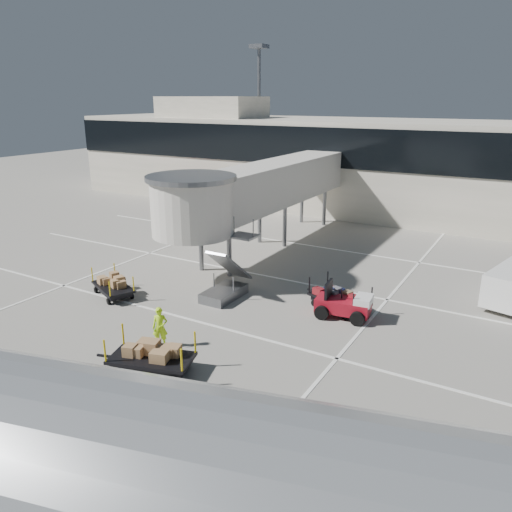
% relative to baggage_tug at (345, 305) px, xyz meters
% --- Properties ---
extents(ground, '(140.00, 140.00, 0.00)m').
position_rel_baggage_tug_xyz_m(ground, '(-4.82, -5.91, -0.61)').
color(ground, gray).
rests_on(ground, ground).
extents(lane_markings, '(40.00, 30.00, 0.02)m').
position_rel_baggage_tug_xyz_m(lane_markings, '(-5.49, 3.42, -0.60)').
color(lane_markings, white).
rests_on(lane_markings, ground).
extents(terminal, '(64.00, 12.11, 15.20)m').
position_rel_baggage_tug_xyz_m(terminal, '(-5.17, 24.03, 3.50)').
color(terminal, beige).
rests_on(terminal, ground).
extents(jet_bridge, '(5.70, 20.40, 6.03)m').
position_rel_baggage_tug_xyz_m(jet_bridge, '(-8.79, 6.35, 3.67)').
color(jet_bridge, silver).
rests_on(jet_bridge, ground).
extents(baggage_tug, '(2.69, 1.89, 1.67)m').
position_rel_baggage_tug_xyz_m(baggage_tug, '(0.00, 0.00, 0.00)').
color(baggage_tug, maroon).
rests_on(baggage_tug, ground).
extents(suitcase_cart, '(3.67, 2.41, 1.42)m').
position_rel_baggage_tug_xyz_m(suitcase_cart, '(-0.54, 0.74, -0.10)').
color(suitcase_cart, black).
rests_on(suitcase_cart, ground).
extents(box_cart_near, '(3.91, 2.40, 1.50)m').
position_rel_baggage_tug_xyz_m(box_cart_near, '(-4.50, -8.41, 0.01)').
color(box_cart_near, black).
rests_on(box_cart_near, ground).
extents(box_cart_far, '(3.37, 2.36, 1.32)m').
position_rel_baggage_tug_xyz_m(box_cart_far, '(-11.47, -3.56, -0.07)').
color(box_cart_far, black).
rests_on(box_cart_far, ground).
extents(ground_worker, '(0.75, 0.69, 1.74)m').
position_rel_baggage_tug_xyz_m(ground_worker, '(-5.56, -6.61, 0.26)').
color(ground_worker, '#A5DD17').
rests_on(ground_worker, ground).
extents(belt_loader, '(4.12, 1.73, 1.97)m').
position_rel_baggage_tug_xyz_m(belt_loader, '(-21.11, 15.29, 0.14)').
color(belt_loader, maroon).
rests_on(belt_loader, ground).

